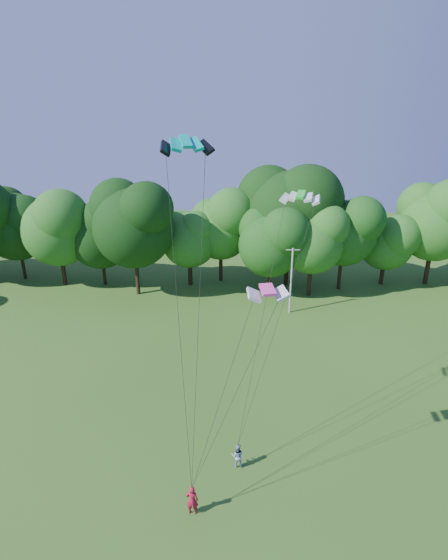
{
  "coord_description": "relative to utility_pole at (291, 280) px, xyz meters",
  "views": [
    {
      "loc": [
        0.19,
        -12.81,
        19.84
      ],
      "look_at": [
        -1.1,
        13.0,
        9.88
      ],
      "focal_mm": 28.0,
      "sensor_mm": 36.0,
      "label": 1
    }
  ],
  "objects": [
    {
      "name": "kite_flyer_right",
      "position": [
        -5.05,
        -21.81,
        -2.91
      ],
      "size": [
        0.77,
        0.61,
        1.53
      ],
      "primitive_type": "imported",
      "rotation": [
        0.0,
        0.0,
        3.11
      ],
      "color": "#91A5CA",
      "rests_on": "ground"
    },
    {
      "name": "kite_flyer_left",
      "position": [
        -7.35,
        -25.24,
        -2.78
      ],
      "size": [
        0.66,
        0.44,
        1.78
      ],
      "primitive_type": "imported",
      "rotation": [
        0.0,
        0.0,
        3.16
      ],
      "color": "#AE162E",
      "rests_on": "ground"
    },
    {
      "name": "kite_pink",
      "position": [
        -3.71,
        -22.93,
        8.24
      ],
      "size": [
        2.13,
        1.34,
        0.34
      ],
      "rotation": [
        0.0,
        0.0,
        0.2
      ],
      "color": "#FB45AF",
      "rests_on": "ground"
    },
    {
      "name": "kite_green",
      "position": [
        -1.48,
        -15.44,
        11.48
      ],
      "size": [
        2.57,
        1.67,
        0.42
      ],
      "rotation": [
        0.0,
        0.0,
        -0.27
      ],
      "color": "#21DD31",
      "rests_on": "ground"
    },
    {
      "name": "kite_teal",
      "position": [
        -7.76,
        -20.53,
        14.86
      ],
      "size": [
        2.67,
        1.86,
        0.62
      ],
      "rotation": [
        0.0,
        0.0,
        0.36
      ],
      "color": "#05A197",
      "rests_on": "ground"
    },
    {
      "name": "tree_back_center",
      "position": [
        0.27,
        8.05,
        6.81
      ],
      "size": [
        11.54,
        11.54,
        16.78
      ],
      "color": "#342514",
      "rests_on": "ground"
    },
    {
      "name": "utility_pole",
      "position": [
        0.0,
        0.0,
        0.0
      ],
      "size": [
        1.42,
        0.19,
        7.08
      ],
      "rotation": [
        0.0,
        0.0,
        0.08
      ],
      "color": "#B8B8AF",
      "rests_on": "ground"
    }
  ]
}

